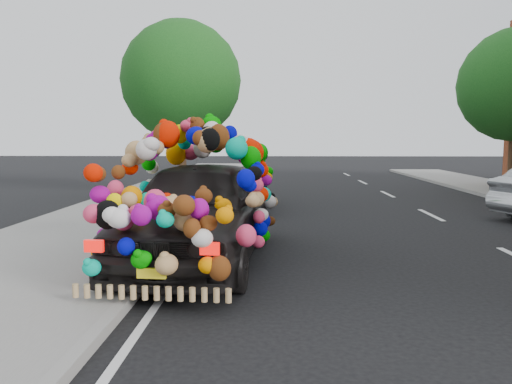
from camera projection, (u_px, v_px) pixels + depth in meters
ground at (308, 260)px, 8.32m from camera, size 100.00×100.00×0.00m
sidewalk at (54, 254)px, 8.45m from camera, size 4.00×60.00×0.12m
kerb at (168, 255)px, 8.38m from camera, size 0.15×60.00×0.13m
tree_near_sidewalk at (181, 81)px, 17.45m from camera, size 4.20×4.20×6.13m
plush_art_car at (198, 188)px, 8.09m from camera, size 2.72×5.31×2.34m
navy_sedan at (237, 189)px, 14.14m from camera, size 1.76×4.06×1.16m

